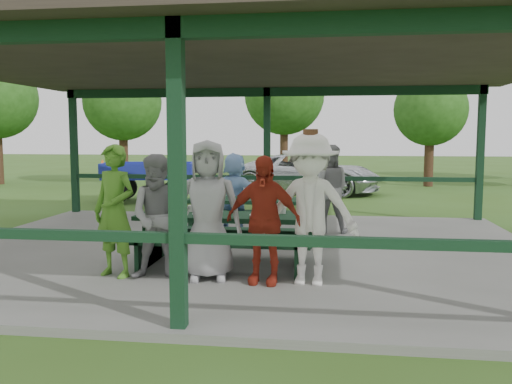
# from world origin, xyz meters

# --- Properties ---
(ground) EXTENTS (90.00, 90.00, 0.00)m
(ground) POSITION_xyz_m (0.00, 0.00, 0.00)
(ground) COLOR #35541A
(ground) RESTS_ON ground
(concrete_slab) EXTENTS (10.00, 8.00, 0.10)m
(concrete_slab) POSITION_xyz_m (0.00, 0.00, 0.05)
(concrete_slab) COLOR slate
(concrete_slab) RESTS_ON ground
(pavilion_structure) EXTENTS (10.60, 8.60, 3.24)m
(pavilion_structure) POSITION_xyz_m (0.00, 0.00, 3.17)
(pavilion_structure) COLOR black
(pavilion_structure) RESTS_ON concrete_slab
(picnic_table_near) EXTENTS (2.55, 1.39, 0.75)m
(picnic_table_near) POSITION_xyz_m (-0.05, -1.20, 0.57)
(picnic_table_near) COLOR black
(picnic_table_near) RESTS_ON concrete_slab
(picnic_table_far) EXTENTS (2.42, 1.39, 0.75)m
(picnic_table_far) POSITION_xyz_m (0.12, 0.80, 0.57)
(picnic_table_far) COLOR black
(picnic_table_far) RESTS_ON concrete_slab
(table_setting) EXTENTS (2.56, 0.45, 0.10)m
(table_setting) POSITION_xyz_m (-0.07, -1.16, 0.88)
(table_setting) COLOR white
(table_setting) RESTS_ON picnic_table_near
(contestant_green) EXTENTS (0.75, 0.62, 1.78)m
(contestant_green) POSITION_xyz_m (-1.39, -2.01, 0.99)
(contestant_green) COLOR #498624
(contestant_green) RESTS_ON concrete_slab
(contestant_grey_left) EXTENTS (0.87, 0.72, 1.66)m
(contestant_grey_left) POSITION_xyz_m (-0.74, -2.07, 0.93)
(contestant_grey_left) COLOR gray
(contestant_grey_left) RESTS_ON concrete_slab
(contestant_grey_mid) EXTENTS (0.99, 0.73, 1.84)m
(contestant_grey_mid) POSITION_xyz_m (-0.12, -1.98, 1.02)
(contestant_grey_mid) COLOR #9B9B9E
(contestant_grey_mid) RESTS_ON concrete_slab
(contestant_red) EXTENTS (1.01, 0.53, 1.65)m
(contestant_red) POSITION_xyz_m (0.63, -2.08, 0.92)
(contestant_red) COLOR #A52C1B
(contestant_red) RESTS_ON concrete_slab
(contestant_white_fedora) EXTENTS (1.30, 0.81, 1.98)m
(contestant_white_fedora) POSITION_xyz_m (1.22, -2.03, 1.06)
(contestant_white_fedora) COLOR white
(contestant_white_fedora) RESTS_ON concrete_slab
(spectator_lblue) EXTENTS (1.51, 0.99, 1.56)m
(spectator_lblue) POSITION_xyz_m (-0.37, 1.51, 0.88)
(spectator_lblue) COLOR #9CC3F1
(spectator_lblue) RESTS_ON concrete_slab
(spectator_blue) EXTENTS (0.73, 0.61, 1.70)m
(spectator_blue) POSITION_xyz_m (-1.75, 2.16, 0.95)
(spectator_blue) COLOR teal
(spectator_blue) RESTS_ON concrete_slab
(spectator_grey) EXTENTS (0.86, 0.68, 1.72)m
(spectator_grey) POSITION_xyz_m (1.45, 1.75, 0.96)
(spectator_grey) COLOR gray
(spectator_grey) RESTS_ON concrete_slab
(pickup_truck) EXTENTS (5.40, 3.46, 1.38)m
(pickup_truck) POSITION_xyz_m (0.77, 9.87, 0.69)
(pickup_truck) COLOR silver
(pickup_truck) RESTS_ON ground
(farm_trailer) EXTENTS (3.67, 1.97, 1.27)m
(farm_trailer) POSITION_xyz_m (-3.94, 6.84, 0.63)
(farm_trailer) COLOR navy
(farm_trailer) RESTS_ON ground
(tree_far_left) EXTENTS (3.16, 3.16, 4.94)m
(tree_far_left) POSITION_xyz_m (-6.93, 12.47, 3.34)
(tree_far_left) COLOR #342015
(tree_far_left) RESTS_ON ground
(tree_left) EXTENTS (3.57, 3.57, 5.57)m
(tree_left) POSITION_xyz_m (-0.58, 15.51, 3.77)
(tree_left) COLOR #342015
(tree_left) RESTS_ON ground
(tree_mid) EXTENTS (2.81, 2.81, 4.40)m
(tree_mid) POSITION_xyz_m (5.32, 13.04, 2.97)
(tree_mid) COLOR #342015
(tree_mid) RESTS_ON ground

